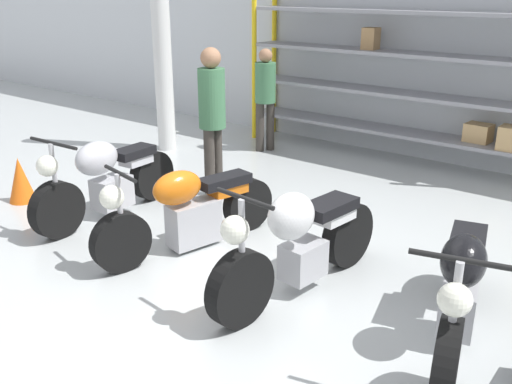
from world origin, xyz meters
name	(u,v)px	position (x,y,z in m)	size (l,w,h in m)	color
ground_plane	(229,276)	(0.00, 0.00, 0.00)	(30.00, 30.00, 0.00)	#B2B7B7
back_wall	(444,37)	(0.00, 4.70, 1.80)	(30.00, 0.08, 3.60)	silver
shelving_rack	(396,77)	(-0.50, 4.33, 1.23)	(4.58, 0.63, 2.52)	yellow
support_pillar	(161,34)	(-3.58, 2.63, 1.80)	(0.28, 0.28, 3.60)	silver
motorcycle_silver	(106,179)	(-2.00, 0.23, 0.45)	(0.71, 1.99, 1.02)	black
motorcycle_orange	(188,210)	(-0.70, 0.20, 0.41)	(0.71, 2.04, 0.95)	black
motorcycle_white	(298,242)	(0.65, 0.15, 0.47)	(0.58, 2.02, 1.05)	black
motorcycle_black	(460,290)	(1.98, 0.23, 0.46)	(0.81, 2.11, 1.03)	black
person_browsing	(212,111)	(-1.48, 1.44, 1.09)	(0.38, 0.38, 1.83)	#38332D
person_near_rack	(265,92)	(-2.28, 3.54, 0.93)	(0.44, 0.44, 1.59)	#38332D
traffic_cone	(20,180)	(-3.23, -0.11, 0.28)	(0.32, 0.32, 0.55)	orange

